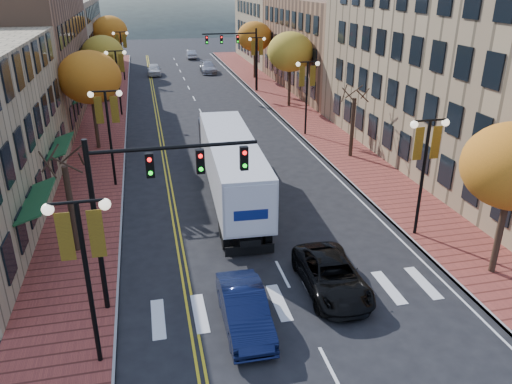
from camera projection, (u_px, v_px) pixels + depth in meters
ground at (311, 331)px, 18.42m from camera, size 200.00×200.00×0.00m
sidewalk_left at (105, 120)px, 45.71m from camera, size 4.00×85.00×0.15m
sidewalk_right at (293, 110)px, 49.36m from camera, size 4.00×85.00×0.15m
building_left_mid at (8, 57)px, 45.10m from camera, size 12.00×24.00×11.00m
building_left_far at (51, 37)px, 67.81m from camera, size 12.00×26.00×9.50m
building_right_near at (502, 51)px, 33.56m from camera, size 15.00×28.00×15.00m
building_right_mid at (349, 44)px, 57.86m from camera, size 15.00×24.00×10.00m
building_right_far at (295, 24)px, 77.39m from camera, size 15.00×20.00×11.00m
tree_left_a at (71, 209)px, 22.89m from camera, size 0.28×0.28×4.20m
tree_left_b at (90, 77)px, 35.98m from camera, size 4.48×4.48×7.21m
tree_left_c at (103, 53)px, 50.48m from camera, size 4.16×4.16×6.69m
tree_left_d at (110, 31)px, 66.40m from camera, size 4.61×4.61×7.42m
tree_right_b at (352, 128)px, 35.50m from camera, size 0.28×0.28×4.20m
tree_right_c at (290, 52)px, 48.59m from camera, size 4.48×4.48×7.21m
tree_right_d at (255, 37)px, 63.00m from camera, size 4.35×4.35×7.00m
lamp_left_a at (84, 253)px, 15.21m from camera, size 1.96×0.36×6.05m
lamp_left_b at (108, 120)px, 29.56m from camera, size 1.96×0.36×6.05m
lamp_left_c at (117, 70)px, 45.70m from camera, size 1.96×0.36×6.05m
lamp_left_d at (121, 46)px, 61.84m from camera, size 1.96×0.36×6.05m
lamp_right_a at (425, 155)px, 23.63m from camera, size 1.96×0.36×6.05m
lamp_right_b at (307, 84)px, 39.77m from camera, size 1.96×0.36×6.05m
lamp_right_c at (257, 53)px, 55.91m from camera, size 1.96×0.36×6.05m
traffic_mast_near at (147, 191)px, 18.06m from camera, size 6.10×0.35×7.00m
traffic_mast_far at (239, 48)px, 55.25m from camera, size 6.10×0.34×7.00m
semi_truck at (229, 160)px, 29.08m from camera, size 3.17×15.64×3.89m
navy_sedan at (245, 309)px, 18.44m from camera, size 1.62×4.52×1.48m
black_suv at (332, 276)px, 20.61m from camera, size 2.43×5.07×1.39m
car_far_white at (154, 70)px, 67.20m from camera, size 1.83×4.40×1.49m
car_far_silver at (208, 67)px, 68.95m from camera, size 2.23×5.12×1.47m
car_far_oncoming at (191, 54)px, 81.15m from camera, size 1.46×4.10×1.35m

